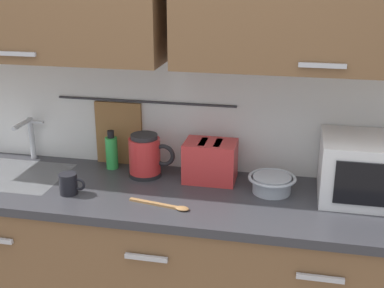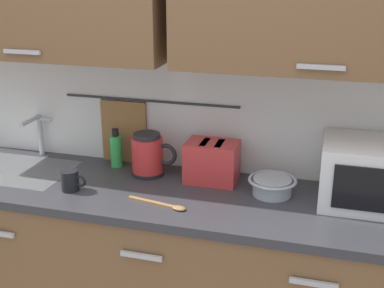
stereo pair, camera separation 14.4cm
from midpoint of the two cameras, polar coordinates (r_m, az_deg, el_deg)
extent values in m
cube|color=brown|center=(2.55, -1.14, -14.76)|extent=(2.50, 0.60, 0.86)
cube|color=#B7B7BC|center=(2.13, -3.71, -12.40)|extent=(0.18, 0.02, 0.02)
cube|color=#B7B7BC|center=(2.04, 15.48, -14.80)|extent=(0.18, 0.02, 0.02)
cube|color=#333338|center=(2.33, -1.22, -5.57)|extent=(2.53, 0.63, 0.04)
cube|color=#9EA0A5|center=(2.67, -17.33, -3.68)|extent=(0.52, 0.38, 0.09)
cube|color=silver|center=(2.50, 0.95, 5.25)|extent=(3.70, 0.06, 2.50)
cube|color=silver|center=(2.49, 0.72, 3.38)|extent=(2.50, 0.01, 0.55)
cube|color=#B7B7BC|center=(2.37, -16.80, 9.82)|extent=(0.18, 0.01, 0.02)
cube|color=#B7B7BC|center=(2.01, 16.23, 8.22)|extent=(0.18, 0.01, 0.02)
cylinder|color=#333338|center=(2.51, -3.10, 4.81)|extent=(0.90, 0.01, 0.01)
cube|color=olive|center=(2.60, -5.99, 1.15)|extent=(0.24, 0.02, 0.34)
cylinder|color=#B2B5BA|center=(2.80, -15.14, 1.00)|extent=(0.03, 0.03, 0.22)
cylinder|color=#B2B5BA|center=(2.70, -16.18, 2.48)|extent=(0.02, 0.16, 0.02)
cube|color=#B2B5BA|center=(2.75, -14.59, 2.70)|extent=(0.07, 0.02, 0.01)
cube|color=white|center=(2.30, 21.72, -3.17)|extent=(0.46, 0.34, 0.27)
cube|color=black|center=(2.13, 21.17, -4.84)|extent=(0.29, 0.01, 0.18)
cylinder|color=black|center=(2.48, -3.28, -3.21)|extent=(0.16, 0.16, 0.02)
cylinder|color=red|center=(2.45, -3.32, -1.18)|extent=(0.15, 0.15, 0.17)
cylinder|color=#262628|center=(2.41, -3.37, 0.93)|extent=(0.13, 0.13, 0.02)
torus|color=black|center=(2.42, -1.24, -1.21)|extent=(0.11, 0.02, 0.11)
cylinder|color=green|center=(2.57, -6.87, -0.81)|extent=(0.06, 0.06, 0.16)
cylinder|color=black|center=(2.54, -6.95, 1.27)|extent=(0.03, 0.03, 0.04)
cylinder|color=black|center=(2.34, -11.77, -4.02)|extent=(0.08, 0.08, 0.09)
torus|color=black|center=(2.32, -10.63, -4.13)|extent=(0.06, 0.01, 0.06)
cylinder|color=#A5ADB7|center=(2.29, 10.71, -4.73)|extent=(0.17, 0.17, 0.07)
torus|color=#A5ADB7|center=(2.28, 10.76, -4.01)|extent=(0.21, 0.21, 0.01)
cube|color=red|center=(2.38, 3.97, -2.01)|extent=(0.24, 0.17, 0.19)
cube|color=black|center=(2.36, 3.19, 0.09)|extent=(0.03, 0.12, 0.01)
cube|color=black|center=(2.34, 4.86, -0.07)|extent=(0.03, 0.12, 0.01)
cube|color=black|center=(2.40, 1.00, -1.07)|extent=(0.02, 0.02, 0.02)
cube|color=#9E7042|center=(2.19, -2.72, -6.53)|extent=(0.22, 0.06, 0.01)
ellipsoid|color=#9E7042|center=(2.13, 0.48, -7.20)|extent=(0.07, 0.05, 0.01)
camera|label=1|loc=(0.07, -88.15, 0.66)|focal=47.78mm
camera|label=2|loc=(0.07, 91.85, -0.66)|focal=47.78mm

